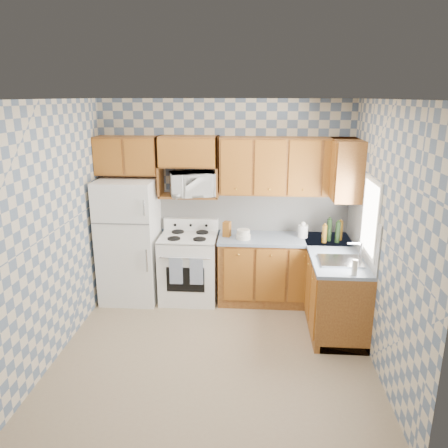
% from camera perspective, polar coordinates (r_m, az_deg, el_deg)
% --- Properties ---
extents(floor, '(3.40, 3.40, 0.00)m').
position_cam_1_polar(floor, '(5.08, -1.22, -16.10)').
color(floor, '#8B745A').
rests_on(floor, ground).
extents(back_wall, '(3.40, 0.02, 2.70)m').
position_cam_1_polar(back_wall, '(6.04, 0.10, 3.19)').
color(back_wall, slate).
rests_on(back_wall, ground).
extents(right_wall, '(0.02, 3.20, 2.70)m').
position_cam_1_polar(right_wall, '(4.67, 19.96, -1.82)').
color(right_wall, slate).
rests_on(right_wall, ground).
extents(backsplash_back, '(2.60, 0.02, 0.56)m').
position_cam_1_polar(backsplash_back, '(6.05, 3.88, 1.72)').
color(backsplash_back, silver).
rests_on(backsplash_back, back_wall).
extents(backsplash_right, '(0.02, 1.60, 0.56)m').
position_cam_1_polar(backsplash_right, '(5.45, 17.52, -0.71)').
color(backsplash_right, silver).
rests_on(backsplash_right, right_wall).
extents(refrigerator, '(0.75, 0.70, 1.68)m').
position_cam_1_polar(refrigerator, '(6.07, -12.24, -2.13)').
color(refrigerator, white).
rests_on(refrigerator, floor).
extents(stove_body, '(0.76, 0.65, 0.90)m').
position_cam_1_polar(stove_body, '(6.06, -4.58, -5.77)').
color(stove_body, white).
rests_on(stove_body, floor).
extents(cooktop, '(0.76, 0.65, 0.02)m').
position_cam_1_polar(cooktop, '(5.90, -4.68, -1.68)').
color(cooktop, silver).
rests_on(cooktop, stove_body).
extents(backguard, '(0.76, 0.08, 0.17)m').
position_cam_1_polar(backguard, '(6.13, -4.31, -0.04)').
color(backguard, white).
rests_on(backguard, cooktop).
extents(dish_towel_left, '(0.17, 0.02, 0.36)m').
position_cam_1_polar(dish_towel_left, '(5.72, -6.29, -6.10)').
color(dish_towel_left, navy).
rests_on(dish_towel_left, stove_body).
extents(dish_towel_right, '(0.17, 0.02, 0.36)m').
position_cam_1_polar(dish_towel_right, '(5.68, -3.62, -6.20)').
color(dish_towel_right, navy).
rests_on(dish_towel_right, stove_body).
extents(base_cabinets_back, '(1.75, 0.60, 0.88)m').
position_cam_1_polar(base_cabinets_back, '(6.03, 7.78, -6.07)').
color(base_cabinets_back, brown).
rests_on(base_cabinets_back, floor).
extents(base_cabinets_right, '(0.60, 1.60, 0.88)m').
position_cam_1_polar(base_cabinets_right, '(5.65, 13.97, -8.04)').
color(base_cabinets_right, brown).
rests_on(base_cabinets_right, floor).
extents(countertop_back, '(1.77, 0.63, 0.04)m').
position_cam_1_polar(countertop_back, '(5.87, 7.96, -1.93)').
color(countertop_back, slate).
rests_on(countertop_back, base_cabinets_back).
extents(countertop_right, '(0.63, 1.60, 0.04)m').
position_cam_1_polar(countertop_right, '(5.48, 14.25, -3.65)').
color(countertop_right, slate).
rests_on(countertop_right, base_cabinets_right).
extents(upper_cabinets_back, '(1.75, 0.33, 0.74)m').
position_cam_1_polar(upper_cabinets_back, '(5.78, 8.24, 7.48)').
color(upper_cabinets_back, brown).
rests_on(upper_cabinets_back, back_wall).
extents(upper_cabinets_fridge, '(0.82, 0.33, 0.50)m').
position_cam_1_polar(upper_cabinets_fridge, '(6.00, -12.54, 8.73)').
color(upper_cabinets_fridge, brown).
rests_on(upper_cabinets_fridge, back_wall).
extents(upper_cabinets_right, '(0.33, 0.70, 0.74)m').
position_cam_1_polar(upper_cabinets_right, '(5.70, 15.55, 6.92)').
color(upper_cabinets_right, brown).
rests_on(upper_cabinets_right, right_wall).
extents(microwave_shelf, '(0.80, 0.33, 0.03)m').
position_cam_1_polar(microwave_shelf, '(5.91, -4.56, 3.69)').
color(microwave_shelf, brown).
rests_on(microwave_shelf, back_wall).
extents(microwave, '(0.65, 0.53, 0.31)m').
position_cam_1_polar(microwave, '(5.81, -4.19, 5.21)').
color(microwave, white).
rests_on(microwave, microwave_shelf).
extents(sink, '(0.48, 0.40, 0.03)m').
position_cam_1_polar(sink, '(5.15, 14.97, -4.72)').
color(sink, '#B7B7BC').
rests_on(sink, countertop_right).
extents(window, '(0.02, 0.66, 0.86)m').
position_cam_1_polar(window, '(5.05, 18.58, 0.84)').
color(window, silver).
rests_on(window, right_wall).
extents(bottle_0, '(0.06, 0.06, 0.29)m').
position_cam_1_polar(bottle_0, '(5.80, 13.56, -0.76)').
color(bottle_0, black).
rests_on(bottle_0, countertop_back).
extents(bottle_1, '(0.06, 0.06, 0.27)m').
position_cam_1_polar(bottle_1, '(5.76, 14.63, -1.04)').
color(bottle_1, black).
rests_on(bottle_1, countertop_back).
extents(bottle_2, '(0.06, 0.06, 0.25)m').
position_cam_1_polar(bottle_2, '(5.87, 14.93, -0.85)').
color(bottle_2, brown).
rests_on(bottle_2, countertop_back).
extents(bottle_3, '(0.06, 0.06, 0.23)m').
position_cam_1_polar(bottle_3, '(5.72, 12.97, -1.26)').
color(bottle_3, brown).
rests_on(bottle_3, countertop_back).
extents(knife_block, '(0.12, 0.12, 0.20)m').
position_cam_1_polar(knife_block, '(5.82, 0.38, -0.66)').
color(knife_block, brown).
rests_on(knife_block, countertop_back).
extents(electric_kettle, '(0.13, 0.13, 0.17)m').
position_cam_1_polar(electric_kettle, '(5.89, 10.27, -0.93)').
color(electric_kettle, white).
rests_on(electric_kettle, countertop_back).
extents(food_containers, '(0.19, 0.19, 0.13)m').
position_cam_1_polar(food_containers, '(5.74, 2.55, -1.35)').
color(food_containers, beige).
rests_on(food_containers, countertop_back).
extents(soap_bottle, '(0.06, 0.06, 0.17)m').
position_cam_1_polar(soap_bottle, '(4.79, 16.71, -5.44)').
color(soap_bottle, beige).
rests_on(soap_bottle, countertop_right).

